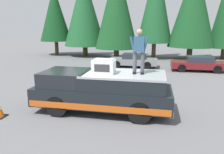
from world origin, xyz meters
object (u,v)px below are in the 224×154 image
object	(u,v)px
pickup_truck	(103,91)
parked_car_grey	(133,60)
compressor_unit	(104,66)
parked_car_maroon	(198,64)
person_on_truck_bed	(139,50)

from	to	relation	value
pickup_truck	parked_car_grey	xyz separation A→B (m)	(10.28, -0.17, -0.29)
parked_car_grey	compressor_unit	bearing A→B (deg)	179.67
pickup_truck	compressor_unit	size ratio (longest dim) A/B	6.60
parked_car_maroon	pickup_truck	bearing A→B (deg)	150.80
compressor_unit	person_on_truck_bed	bearing A→B (deg)	-82.41
pickup_truck	compressor_unit	bearing A→B (deg)	-148.64
parked_car_maroon	parked_car_grey	distance (m)	5.22
pickup_truck	parked_car_grey	size ratio (longest dim) A/B	1.35
compressor_unit	parked_car_maroon	distance (m)	11.14
person_on_truck_bed	parked_car_maroon	bearing A→B (deg)	-22.25
pickup_truck	person_on_truck_bed	distance (m)	2.21
compressor_unit	parked_car_maroon	world-z (taller)	compressor_unit
pickup_truck	parked_car_maroon	distance (m)	10.95
compressor_unit	person_on_truck_bed	xyz separation A→B (m)	(0.18, -1.32, 0.62)
person_on_truck_bed	parked_car_grey	distance (m)	10.55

